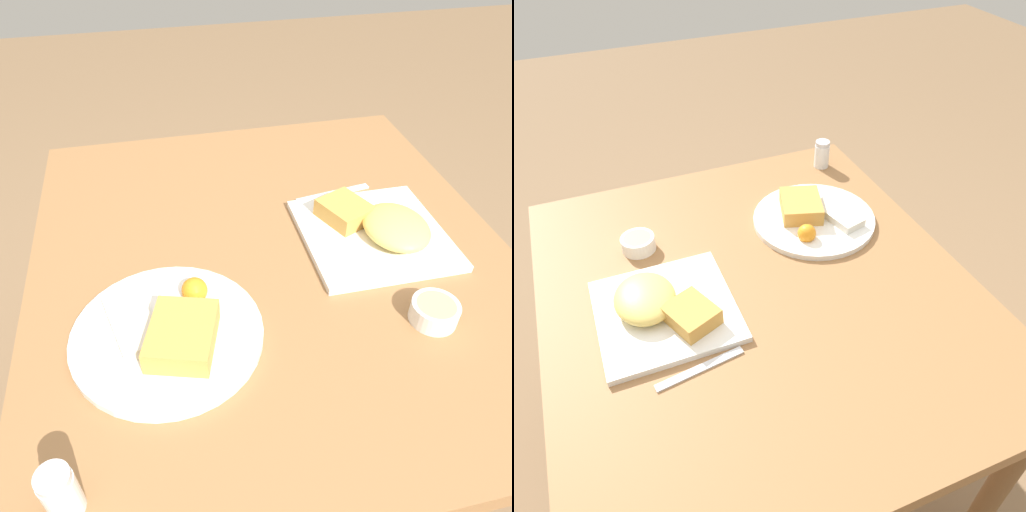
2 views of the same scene
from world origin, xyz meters
TOP-DOWN VIEW (x-y plane):
  - ground_plane at (0.00, 0.00)m, footprint 8.00×8.00m
  - dining_table at (0.00, 0.00)m, footprint 1.01×0.90m
  - plate_square_near at (-0.00, -0.21)m, footprint 0.27×0.27m
  - plate_oval_far at (-0.17, 0.21)m, footprint 0.30×0.30m
  - sauce_ramekin at (-0.22, -0.21)m, footprint 0.08×0.08m
  - salt_shaker at (-0.40, 0.35)m, footprint 0.04×0.04m
  - butter_knife at (0.16, -0.18)m, footprint 0.04×0.17m

SIDE VIEW (x-z plane):
  - ground_plane at x=0.00m, z-range 0.00..0.00m
  - dining_table at x=0.00m, z-range 0.28..1.02m
  - butter_knife at x=0.16m, z-range 0.73..0.74m
  - plate_oval_far at x=-0.17m, z-range 0.72..0.77m
  - sauce_ramekin at x=-0.22m, z-range 0.73..0.77m
  - plate_square_near at x=0.00m, z-range 0.72..0.78m
  - salt_shaker at x=-0.40m, z-range 0.73..0.80m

